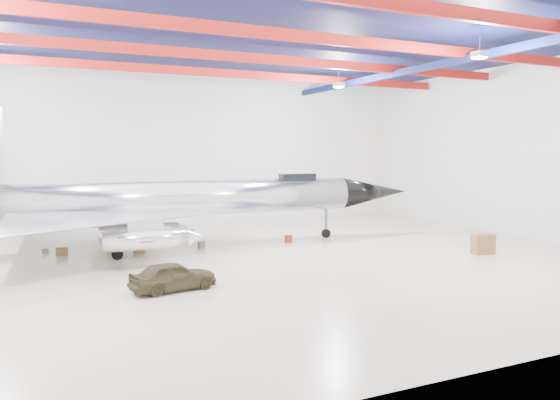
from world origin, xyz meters
TOP-DOWN VIEW (x-y plane):
  - floor at (0.00, 0.00)m, footprint 40.00×40.00m
  - wall_back at (0.00, 15.00)m, footprint 40.00×0.00m
  - wall_right at (20.00, 0.00)m, footprint 0.00×30.00m
  - ceiling at (0.00, 0.00)m, footprint 40.00×40.00m
  - ceiling_structure at (0.00, 0.00)m, footprint 39.50×29.50m
  - jet_aircraft at (-0.44, 5.44)m, footprint 27.88×16.70m
  - jeep at (-3.44, -4.00)m, footprint 3.53×1.88m
  - desk at (13.22, -3.44)m, footprint 1.25×0.76m
  - crate_ply at (-6.93, 5.65)m, footprint 0.59×0.49m
  - toolbox_red at (0.72, 7.90)m, footprint 0.54×0.50m
  - engine_drum at (0.31, 4.62)m, footprint 0.45×0.45m
  - parts_bin at (0.61, 8.48)m, footprint 0.58×0.47m
  - crate_small at (-7.68, 6.85)m, footprint 0.36×0.30m
  - tool_chest at (5.61, 4.36)m, footprint 0.56×0.56m
  - oil_barrel at (-3.15, 4.54)m, footprint 0.72×0.62m
  - spares_box at (1.22, 9.92)m, footprint 0.48×0.48m

SIDE VIEW (x-z plane):
  - floor at x=0.00m, z-range 0.00..0.00m
  - crate_small at x=-7.68m, z-range 0.00..0.23m
  - toolbox_red at x=0.72m, z-range 0.00..0.30m
  - spares_box at x=1.22m, z-range 0.00..0.34m
  - crate_ply at x=-6.93m, z-range 0.00..0.39m
  - parts_bin at x=0.61m, z-range 0.00..0.39m
  - engine_drum at x=0.31m, z-range 0.00..0.39m
  - tool_chest at x=5.61m, z-range 0.00..0.43m
  - oil_barrel at x=-3.15m, z-range 0.00..0.44m
  - desk at x=13.22m, z-range 0.00..1.07m
  - jeep at x=-3.44m, z-range 0.00..1.14m
  - jet_aircraft at x=-0.44m, z-range -1.31..6.29m
  - wall_back at x=0.00m, z-range -14.50..25.50m
  - wall_right at x=20.00m, z-range -9.50..20.50m
  - ceiling_structure at x=0.00m, z-range 9.79..10.86m
  - ceiling at x=0.00m, z-range 11.00..11.00m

